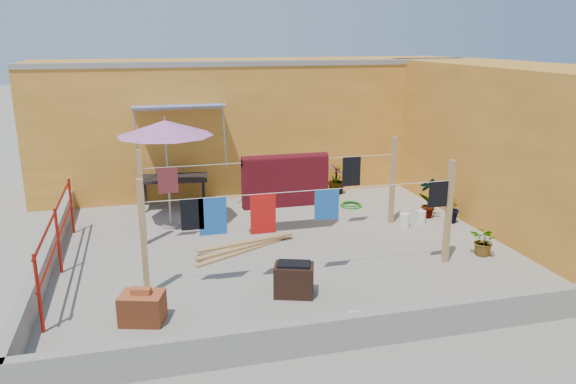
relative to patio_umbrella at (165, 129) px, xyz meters
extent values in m
plane|color=#9E998E|center=(1.97, -1.66, -2.03)|extent=(80.00, 80.00, 0.00)
cube|color=orange|center=(2.47, 3.04, -0.43)|extent=(11.00, 2.40, 3.20)
cube|color=gray|center=(2.47, 1.99, 1.12)|extent=(11.00, 0.35, 0.12)
cube|color=#2D51B2|center=(0.37, 1.49, 0.22)|extent=(2.00, 0.79, 0.22)
cylinder|color=gray|center=(-0.58, 1.12, -0.43)|extent=(0.03, 0.30, 1.28)
cylinder|color=gray|center=(1.32, 1.12, -0.43)|extent=(0.03, 0.30, 1.28)
cube|color=orange|center=(7.17, -1.66, -0.43)|extent=(2.40, 9.00, 3.20)
cube|color=gray|center=(1.97, -5.24, -1.81)|extent=(8.30, 0.16, 0.44)
cube|color=gray|center=(-2.11, -1.66, -1.81)|extent=(0.16, 7.30, 0.44)
cylinder|color=maroon|center=(-1.88, -3.86, -1.48)|extent=(0.05, 0.05, 1.10)
cylinder|color=maroon|center=(-1.88, -1.86, -1.48)|extent=(0.05, 0.05, 1.10)
cylinder|color=maroon|center=(-1.88, 0.14, -1.48)|extent=(0.05, 0.05, 1.10)
cylinder|color=maroon|center=(-1.88, -1.86, -0.98)|extent=(0.04, 4.20, 0.04)
cylinder|color=maroon|center=(-1.88, -1.86, -1.43)|extent=(0.04, 4.20, 0.04)
cube|color=tan|center=(-0.53, -3.06, -1.13)|extent=(0.09, 0.09, 1.80)
cube|color=tan|center=(4.47, -3.06, -1.13)|extent=(0.09, 0.09, 1.80)
cube|color=tan|center=(4.47, -0.86, -1.13)|extent=(0.09, 0.09, 1.80)
cube|color=tan|center=(-0.53, -0.86, -1.13)|extent=(0.09, 0.09, 1.80)
cylinder|color=silver|center=(1.97, -3.06, -0.58)|extent=(5.00, 0.01, 0.01)
cylinder|color=silver|center=(1.97, -0.86, -0.58)|extent=(5.00, 0.01, 0.01)
cube|color=#460B11|center=(2.19, -0.86, -1.01)|extent=(1.70, 0.22, 0.96)
cube|color=black|center=(3.56, -0.86, -0.87)|extent=(0.38, 0.02, 0.60)
cube|color=maroon|center=(-0.04, -0.86, -0.82)|extent=(0.37, 0.02, 0.49)
cube|color=#1E57A7|center=(0.50, -3.06, -0.87)|extent=(0.42, 0.02, 0.58)
cube|color=black|center=(0.20, -3.06, -0.82)|extent=(0.34, 0.02, 0.48)
cube|color=red|center=(1.27, -3.06, -0.89)|extent=(0.40, 0.02, 0.64)
cube|color=#1E57A7|center=(2.30, -3.06, -0.82)|extent=(0.40, 0.02, 0.50)
cube|color=black|center=(4.25, -3.06, -0.80)|extent=(0.34, 0.02, 0.44)
cylinder|color=gray|center=(0.00, 0.00, -2.00)|extent=(0.34, 0.34, 0.06)
cylinder|color=gray|center=(0.00, 0.00, -0.95)|extent=(0.04, 0.04, 2.15)
cone|color=#C268A6|center=(0.00, 0.00, 0.02)|extent=(2.09, 2.09, 0.30)
cylinder|color=gray|center=(0.00, 0.00, 0.18)|extent=(0.04, 0.04, 0.09)
cube|color=black|center=(0.16, 1.39, -1.34)|extent=(1.59, 0.92, 0.06)
cube|color=black|center=(-0.53, 1.16, -1.69)|extent=(0.06, 0.06, 0.66)
cube|color=black|center=(-0.46, 1.76, -1.69)|extent=(0.06, 0.06, 0.66)
cube|color=black|center=(0.79, 1.01, -1.69)|extent=(0.06, 0.06, 0.66)
cube|color=black|center=(0.86, 1.62, -1.69)|extent=(0.06, 0.06, 0.66)
cube|color=#A84B26|center=(-0.60, -3.91, -1.82)|extent=(0.67, 0.57, 0.42)
cube|color=#B24A29|center=(-0.60, -3.91, -1.57)|extent=(0.29, 0.20, 0.08)
cube|color=tan|center=(1.11, -1.75, -2.01)|extent=(1.74, 1.01, 0.04)
cube|color=tan|center=(1.19, -1.63, -1.96)|extent=(1.80, 0.86, 0.04)
cube|color=tan|center=(1.27, -1.51, -1.92)|extent=(1.87, 0.62, 0.04)
cube|color=black|center=(1.61, -3.64, -1.78)|extent=(0.67, 0.56, 0.48)
cube|color=black|center=(1.61, -3.64, -1.52)|extent=(0.55, 0.43, 0.04)
cylinder|color=silver|center=(2.22, -4.72, -2.00)|extent=(0.46, 0.46, 0.06)
torus|color=silver|center=(2.22, -4.72, -1.97)|extent=(0.49, 0.49, 0.05)
cylinder|color=silver|center=(5.06, -1.06, -1.89)|extent=(0.19, 0.19, 0.27)
cylinder|color=silver|center=(5.06, -1.06, -1.74)|extent=(0.05, 0.05, 0.04)
cylinder|color=silver|center=(4.62, -1.20, -1.88)|extent=(0.21, 0.21, 0.29)
cylinder|color=silver|center=(4.62, -1.20, -1.72)|extent=(0.06, 0.06, 0.05)
torus|color=#1B7B1B|center=(4.08, 0.43, -2.01)|extent=(0.50, 0.50, 0.03)
torus|color=#1B7B1B|center=(4.08, 0.43, -1.97)|extent=(0.42, 0.42, 0.03)
imported|color=#1D5017|center=(2.84, 1.16, -1.65)|extent=(0.89, 0.86, 0.76)
imported|color=#1D5017|center=(4.11, 1.54, -1.66)|extent=(0.48, 0.48, 0.72)
imported|color=#1D5017|center=(5.38, -0.77, -1.57)|extent=(0.51, 0.37, 0.91)
imported|color=#1D5017|center=(5.67, -1.23, -1.70)|extent=(0.40, 0.44, 0.65)
imported|color=#1D5017|center=(5.29, -2.97, -1.75)|extent=(0.59, 0.62, 0.54)
camera|label=1|loc=(-0.45, -11.09, 1.74)|focal=35.00mm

